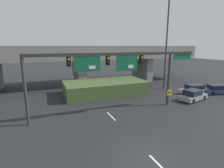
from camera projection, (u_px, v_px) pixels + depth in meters
The scene contains 10 objects.
ground_plane at pixel (149, 155), 11.84m from camera, with size 160.00×160.00×0.00m, color black.
lane_markings at pixel (99, 104), 22.13m from camera, with size 0.14×44.27×0.01m.
signal_gantry at pixel (117, 64), 18.41m from camera, with size 19.21×0.44×6.56m.
speed_limit_sign at pixel (169, 96), 20.91m from camera, with size 0.60×0.11×2.14m.
highway_light_pole_near at pixel (167, 34), 28.49m from camera, with size 0.70×0.36×17.60m.
overpass_bridge at pixel (78, 58), 32.72m from camera, with size 48.92×8.19×7.24m.
grass_embankment at pixel (105, 87), 26.86m from camera, with size 12.27×6.32×1.96m.
parked_sedan_near_right at pixel (193, 95), 23.62m from camera, with size 4.59×2.78×1.46m.
parked_sedan_mid_right at pixel (195, 89), 26.92m from camera, with size 4.86×2.17×1.42m.
parked_sedan_far_right at pixel (217, 89), 26.91m from camera, with size 4.79×2.66×1.40m.
Camera 1 is at (-6.20, -8.89, 7.22)m, focal length 28.00 mm.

